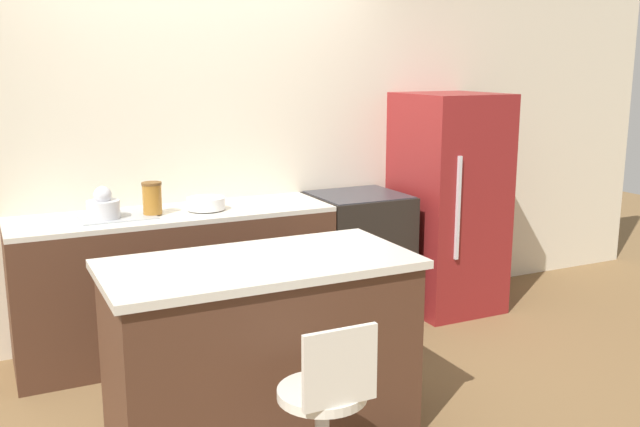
# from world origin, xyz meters

# --- Properties ---
(ground_plane) EXTENTS (14.00, 14.00, 0.00)m
(ground_plane) POSITION_xyz_m (0.00, 0.00, 0.00)
(ground_plane) COLOR brown
(wall_back) EXTENTS (8.00, 0.06, 2.60)m
(wall_back) POSITION_xyz_m (0.00, 0.65, 1.30)
(wall_back) COLOR beige
(wall_back) RESTS_ON ground_plane
(back_counter) EXTENTS (1.99, 0.60, 0.92)m
(back_counter) POSITION_xyz_m (-0.30, 0.32, 0.46)
(back_counter) COLOR #4C2D1E
(back_counter) RESTS_ON ground_plane
(kitchen_island) EXTENTS (1.48, 0.74, 0.91)m
(kitchen_island) POSITION_xyz_m (-0.22, -0.95, 0.46)
(kitchen_island) COLOR #4C2D1E
(kitchen_island) RESTS_ON ground_plane
(oven_range) EXTENTS (0.64, 0.61, 0.92)m
(oven_range) POSITION_xyz_m (1.03, 0.32, 0.46)
(oven_range) COLOR black
(oven_range) RESTS_ON ground_plane
(refrigerator) EXTENTS (0.66, 0.74, 1.62)m
(refrigerator) POSITION_xyz_m (1.76, 0.26, 0.81)
(refrigerator) COLOR maroon
(refrigerator) RESTS_ON ground_plane
(stool_chair) EXTENTS (0.37, 0.37, 0.85)m
(stool_chair) POSITION_xyz_m (-0.21, -1.64, 0.41)
(stool_chair) COLOR #B7B7BC
(stool_chair) RESTS_ON ground_plane
(kettle) EXTENTS (0.19, 0.19, 0.20)m
(kettle) POSITION_xyz_m (-0.73, 0.28, 1.00)
(kettle) COLOR silver
(kettle) RESTS_ON back_counter
(mixing_bowl) EXTENTS (0.24, 0.24, 0.07)m
(mixing_bowl) POSITION_xyz_m (-0.10, 0.28, 0.96)
(mixing_bowl) COLOR white
(mixing_bowl) RESTS_ON back_counter
(canister_jar) EXTENTS (0.12, 0.12, 0.20)m
(canister_jar) POSITION_xyz_m (-0.44, 0.28, 1.02)
(canister_jar) COLOR #9E6623
(canister_jar) RESTS_ON back_counter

